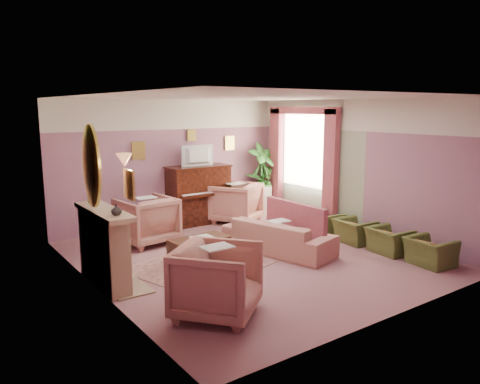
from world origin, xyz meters
TOP-DOWN VIEW (x-y plane):
  - floor at (0.00, 0.00)m, footprint 5.50×6.00m
  - ceiling at (0.00, 0.00)m, footprint 5.50×6.00m
  - wall_back at (0.00, 3.00)m, footprint 5.50×0.02m
  - wall_front at (0.00, -3.00)m, footprint 5.50×0.02m
  - wall_left at (-2.75, 0.00)m, footprint 0.02×6.00m
  - wall_right at (2.75, 0.00)m, footprint 0.02×6.00m
  - picture_rail_band at (0.00, 2.99)m, footprint 5.50×0.01m
  - stripe_panel at (2.73, 1.30)m, footprint 0.01×3.00m
  - fireplace_surround at (-2.59, 0.20)m, footprint 0.30×1.40m
  - fireplace_inset at (-2.49, 0.20)m, footprint 0.18×0.72m
  - fire_ember at (-2.45, 0.20)m, footprint 0.06×0.54m
  - mantel_shelf at (-2.56, 0.20)m, footprint 0.40×1.55m
  - hearth at (-2.39, 0.20)m, footprint 0.55×1.50m
  - mirror_frame at (-2.70, 0.20)m, footprint 0.04×0.72m
  - mirror_glass at (-2.67, 0.20)m, footprint 0.01×0.60m
  - sconce_shade at (-2.62, -0.85)m, footprint 0.20×0.20m
  - piano at (0.50, 2.68)m, footprint 1.40×0.60m
  - piano_keyshelf at (0.50, 2.33)m, footprint 1.30×0.12m
  - piano_keys at (0.50, 2.33)m, footprint 1.20×0.08m
  - piano_top at (0.50, 2.68)m, footprint 1.45×0.65m
  - television at (0.50, 2.63)m, footprint 0.80×0.12m
  - print_back_left at (-0.80, 2.96)m, footprint 0.30×0.03m
  - print_back_right at (1.55, 2.96)m, footprint 0.26×0.03m
  - print_back_mid at (0.50, 2.96)m, footprint 0.22×0.03m
  - print_left_wall at (-2.71, -1.20)m, footprint 0.03×0.28m
  - window_blind at (2.70, 1.55)m, footprint 0.03×1.40m
  - curtain_left at (2.62, 0.63)m, footprint 0.16×0.34m
  - curtain_right at (2.62, 2.47)m, footprint 0.16×0.34m
  - pelmet at (2.62, 1.55)m, footprint 0.16×2.20m
  - mantel_plant at (-2.55, 0.75)m, footprint 0.16×0.16m
  - mantel_vase at (-2.55, -0.30)m, footprint 0.16×0.16m
  - area_rug at (-0.80, 0.15)m, footprint 2.91×2.43m
  - coffee_table at (-0.94, 0.20)m, footprint 1.03×0.56m
  - table_paper at (-0.89, 0.20)m, footprint 0.35×0.28m
  - sofa at (0.55, -0.10)m, footprint 0.69×2.07m
  - sofa_throw at (0.95, -0.10)m, footprint 0.10×1.57m
  - floral_armchair_left at (-1.16, 1.85)m, footprint 0.98×0.98m
  - floral_armchair_right at (1.22, 2.23)m, footprint 0.98×0.98m
  - floral_armchair_front at (-1.79, -1.69)m, footprint 0.98×0.98m
  - olive_chair_a at (2.18, -2.12)m, footprint 0.51×0.72m
  - olive_chair_b at (2.18, -1.30)m, footprint 0.51×0.72m
  - olive_chair_c at (2.18, -0.48)m, footprint 0.51×0.72m
  - olive_chair_d at (2.18, 0.34)m, footprint 0.51×0.72m
  - side_table at (2.29, 2.64)m, footprint 0.52×0.52m
  - side_plant_big at (2.29, 2.64)m, footprint 0.30×0.30m
  - side_plant_small at (2.41, 2.54)m, footprint 0.16×0.16m
  - palm_pot at (2.30, 2.63)m, footprint 0.34×0.34m
  - palm_plant at (2.30, 2.63)m, footprint 0.76×0.76m

SIDE VIEW (x-z plane):
  - floor at x=0.00m, z-range -0.01..0.01m
  - area_rug at x=-0.80m, z-range 0.00..0.01m
  - hearth at x=-2.39m, z-range 0.00..0.02m
  - palm_pot at x=2.30m, z-range 0.00..0.34m
  - fire_ember at x=-2.45m, z-range 0.17..0.27m
  - coffee_table at x=-0.94m, z-range 0.00..0.45m
  - olive_chair_a at x=2.18m, z-range 0.00..0.62m
  - olive_chair_b at x=2.18m, z-range 0.00..0.62m
  - olive_chair_c at x=2.18m, z-range 0.00..0.62m
  - olive_chair_d at x=2.18m, z-range 0.00..0.62m
  - side_table at x=2.29m, z-range 0.00..0.70m
  - fireplace_inset at x=-2.49m, z-range 0.06..0.74m
  - sofa at x=0.55m, z-range 0.00..0.84m
  - table_paper at x=-0.89m, z-range 0.45..0.46m
  - floral_armchair_left at x=-1.16m, z-range 0.00..1.03m
  - floral_armchair_right at x=1.22m, z-range 0.00..1.03m
  - floral_armchair_front at x=-1.79m, z-range 0.00..1.03m
  - fireplace_surround at x=-2.59m, z-range 0.00..1.10m
  - sofa_throw at x=0.95m, z-range 0.31..0.89m
  - piano at x=0.50m, z-range 0.00..1.30m
  - piano_keyshelf at x=0.50m, z-range 0.69..0.75m
  - piano_keys at x=0.50m, z-range 0.75..0.77m
  - side_plant_small at x=2.41m, z-range 0.70..0.98m
  - side_plant_big at x=2.29m, z-range 0.70..1.04m
  - palm_plant at x=2.30m, z-range 0.34..1.78m
  - stripe_panel at x=2.73m, z-range 0.00..2.15m
  - mantel_shelf at x=-2.56m, z-range 1.09..1.16m
  - mantel_vase at x=-2.55m, z-range 1.15..1.31m
  - mantel_plant at x=-2.55m, z-range 1.15..1.43m
  - curtain_left at x=2.62m, z-range 0.00..2.60m
  - curtain_right at x=2.62m, z-range 0.00..2.60m
  - piano_top at x=0.50m, z-range 1.29..1.33m
  - wall_back at x=0.00m, z-range 0.00..2.80m
  - wall_front at x=0.00m, z-range 0.00..2.80m
  - wall_left at x=-2.75m, z-range 0.00..2.80m
  - wall_right at x=2.75m, z-range 0.00..2.80m
  - television at x=0.50m, z-range 1.36..1.84m
  - window_blind at x=2.70m, z-range 0.80..2.60m
  - print_back_left at x=-0.80m, z-range 1.53..1.91m
  - print_left_wall at x=-2.71m, z-range 1.54..1.90m
  - print_back_right at x=1.55m, z-range 1.61..1.95m
  - mirror_frame at x=-2.70m, z-range 1.20..2.40m
  - mirror_glass at x=-2.67m, z-range 1.27..2.33m
  - sconce_shade at x=-2.62m, z-range 1.90..2.06m
  - print_back_mid at x=0.50m, z-range 1.87..2.13m
  - picture_rail_band at x=0.00m, z-range 2.15..2.80m
  - pelmet at x=2.62m, z-range 2.48..2.64m
  - ceiling at x=0.00m, z-range 2.79..2.80m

